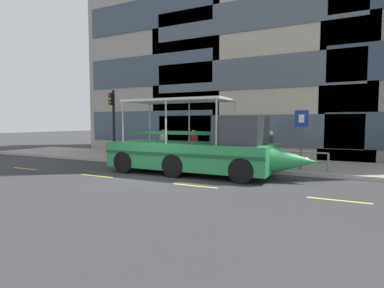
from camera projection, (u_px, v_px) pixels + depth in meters
ground_plane at (154, 177)px, 13.31m from camera, size 120.00×120.00×0.00m
sidewalk at (206, 161)px, 18.30m from camera, size 32.00×4.80×0.18m
curb_edge at (187, 166)px, 16.08m from camera, size 32.00×0.18×0.18m
lane_centreline at (142, 180)px, 12.50m from camera, size 25.80×0.12×0.01m
office_tower_left at (177, 7)px, 26.80m from camera, size 11.51×9.40×24.72m
curb_guardrail at (203, 153)px, 16.01m from camera, size 12.02×0.09×0.86m
traffic_light_pole at (113, 117)px, 18.96m from camera, size 0.24×0.46×4.13m
parking_sign at (301, 129)px, 14.11m from camera, size 0.60×0.12×2.72m
duck_tour_boat at (201, 150)px, 13.83m from camera, size 9.41×2.58×3.39m
pedestrian_near_bow at (271, 144)px, 15.98m from camera, size 0.23×0.49×1.71m
pedestrian_mid_left at (213, 143)px, 17.17m from camera, size 0.50×0.24×1.73m
pedestrian_mid_right at (194, 142)px, 17.80m from camera, size 0.41×0.34×1.72m
pedestrian_near_stern at (164, 141)px, 18.54m from camera, size 0.49×0.27×1.74m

